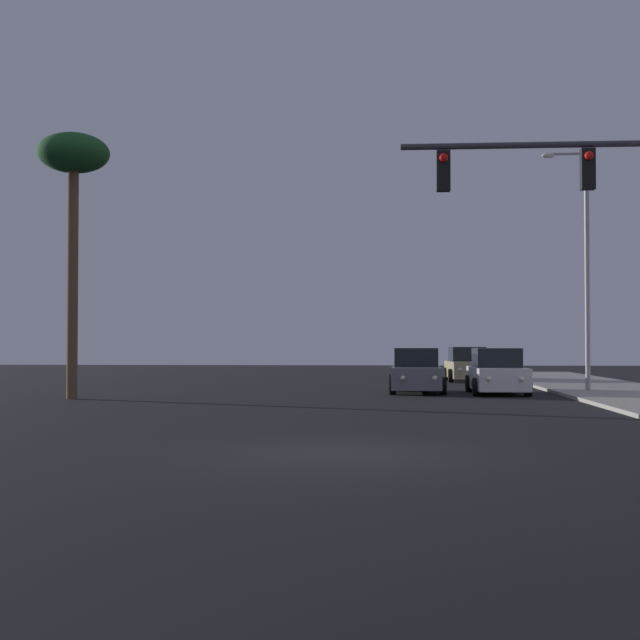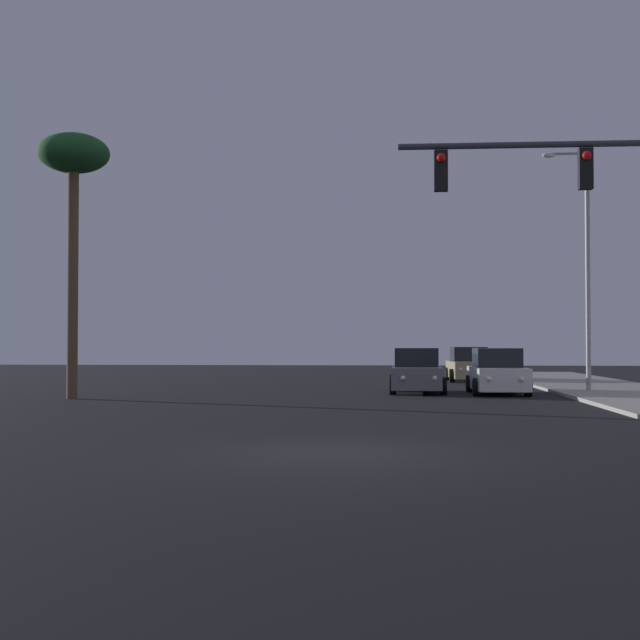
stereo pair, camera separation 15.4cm
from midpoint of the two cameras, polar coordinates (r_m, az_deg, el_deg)
name	(u,v)px [view 2 (the right image)]	position (r m, az deg, el deg)	size (l,w,h in m)	color
ground_plane	(335,453)	(15.22, 1.27, -8.52)	(120.00, 120.00, 0.00)	black
car_white	(497,373)	(33.30, 11.42, -3.36)	(2.04, 4.32, 1.68)	silver
car_grey	(417,372)	(33.70, 6.34, -3.36)	(2.04, 4.34, 1.68)	slate
car_tan	(469,366)	(44.12, 9.59, -2.90)	(2.04, 4.34, 1.68)	tan
traffic_light_mast	(606,214)	(20.51, 18.04, 6.46)	(6.38, 0.36, 6.50)	#38383D
street_lamp	(584,256)	(34.74, 16.67, 3.95)	(1.74, 0.24, 9.00)	#99999E
palm_tree_near	(74,168)	(31.46, -15.36, 9.35)	(2.40, 2.40, 8.92)	brown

